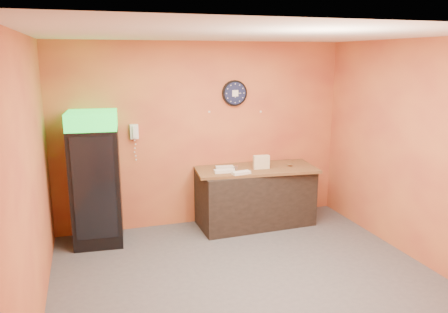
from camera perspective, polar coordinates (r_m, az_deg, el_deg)
name	(u,v)px	position (r m, az deg, el deg)	size (l,w,h in m)	color
floor	(248,279)	(5.38, 3.19, -15.67)	(4.50, 4.50, 0.00)	#47474C
back_wall	(203,135)	(6.73, -2.75, 2.87)	(4.50, 0.02, 2.80)	orange
left_wall	(31,182)	(4.59, -23.87, -3.04)	(0.02, 4.00, 2.80)	orange
right_wall	(415,151)	(6.04, 23.73, 0.62)	(0.02, 4.00, 2.80)	orange
ceiling	(252,34)	(4.73, 3.63, 15.64)	(4.50, 4.00, 0.02)	white
beverage_cooler	(96,181)	(6.24, -16.34, -3.08)	(0.71, 0.72, 1.86)	black
prep_counter	(255,197)	(6.83, 4.09, -5.32)	(1.75, 0.78, 0.87)	black
wall_clock	(235,93)	(6.77, 1.40, 8.28)	(0.40, 0.06, 0.40)	black
wall_phone	(134,132)	(6.47, -11.65, 3.19)	(0.12, 0.10, 0.21)	white
butcher_paper	(256,169)	(6.70, 4.15, -1.61)	(1.83, 0.82, 0.04)	brown
sub_roll_stack	(261,162)	(6.62, 4.90, -0.73)	(0.25, 0.10, 0.20)	beige
wrapped_sandwich_left	(224,171)	(6.40, 0.03, -1.91)	(0.30, 0.12, 0.04)	silver
wrapped_sandwich_mid	(241,173)	(6.32, 2.26, -2.13)	(0.28, 0.11, 0.04)	silver
wrapped_sandwich_right	(224,167)	(6.62, 0.06, -1.42)	(0.27, 0.11, 0.04)	silver
kitchen_tool	(236,168)	(6.56, 1.63, -1.46)	(0.06, 0.06, 0.06)	silver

